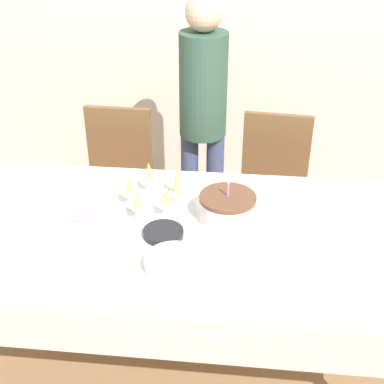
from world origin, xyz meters
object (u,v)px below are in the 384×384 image
at_px(dining_chair_far_right, 272,188).
at_px(dining_chair_far_left, 117,180).
at_px(birthday_cake, 227,208).
at_px(person_standing, 203,105).
at_px(plate_stack_dessert, 163,233).
at_px(plate_stack_main, 174,263).
at_px(champagne_tray, 157,195).

bearing_deg(dining_chair_far_right, dining_chair_far_left, 179.98).
xyz_separation_m(birthday_cake, person_standing, (-0.19, 0.93, 0.12)).
relative_size(dining_chair_far_right, person_standing, 0.59).
relative_size(birthday_cake, plate_stack_dessert, 1.45).
height_order(dining_chair_far_right, plate_stack_main, dining_chair_far_right).
bearing_deg(plate_stack_main, dining_chair_far_left, 114.31).
distance_m(plate_stack_main, person_standing, 1.31).
height_order(dining_chair_far_left, champagne_tray, champagne_tray).
xyz_separation_m(dining_chair_far_left, birthday_cake, (0.70, -0.76, 0.32)).
distance_m(champagne_tray, person_standing, 0.89).
height_order(dining_chair_far_left, dining_chair_far_right, same).
bearing_deg(dining_chair_far_right, person_standing, 158.80).
bearing_deg(person_standing, champagne_tray, -98.76).
height_order(dining_chair_far_left, person_standing, person_standing).
height_order(birthday_cake, plate_stack_dessert, birthday_cake).
xyz_separation_m(dining_chair_far_left, person_standing, (0.51, 0.17, 0.44)).
height_order(dining_chair_far_right, birthday_cake, birthday_cake).
bearing_deg(dining_chair_far_right, champagne_tray, -128.92).
distance_m(dining_chair_far_left, champagne_tray, 0.87).
bearing_deg(dining_chair_far_left, plate_stack_main, -65.69).
relative_size(dining_chair_far_right, champagne_tray, 2.60).
distance_m(dining_chair_far_left, birthday_cake, 1.08).
bearing_deg(birthday_cake, plate_stack_main, -117.12).
relative_size(dining_chair_far_right, birthday_cake, 3.67).
height_order(plate_stack_main, person_standing, person_standing).
relative_size(champagne_tray, plate_stack_main, 1.53).
distance_m(dining_chair_far_left, dining_chair_far_right, 0.94).
distance_m(birthday_cake, plate_stack_main, 0.42).
bearing_deg(champagne_tray, dining_chair_far_right, 51.08).
bearing_deg(dining_chair_far_left, champagne_tray, -62.05).
xyz_separation_m(birthday_cake, plate_stack_dessert, (-0.27, -0.16, -0.05)).
height_order(dining_chair_far_right, champagne_tray, champagne_tray).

